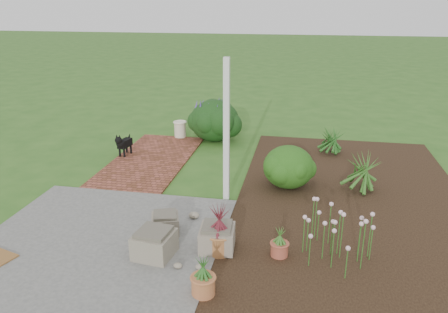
% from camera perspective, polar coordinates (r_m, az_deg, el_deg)
% --- Properties ---
extents(ground, '(80.00, 80.00, 0.00)m').
position_cam_1_polar(ground, '(7.80, -2.00, -5.73)').
color(ground, '#2D5B1D').
rests_on(ground, ground).
extents(concrete_patio, '(3.50, 3.50, 0.04)m').
position_cam_1_polar(concrete_patio, '(6.73, -16.04, -10.82)').
color(concrete_patio, '#595957').
rests_on(concrete_patio, ground).
extents(brick_path, '(1.60, 3.50, 0.04)m').
position_cam_1_polar(brick_path, '(9.80, -9.48, -0.41)').
color(brick_path, brown).
rests_on(brick_path, ground).
extents(garden_bed, '(4.00, 7.00, 0.03)m').
position_cam_1_polar(garden_bed, '(8.14, 16.33, -5.33)').
color(garden_bed, black).
rests_on(garden_bed, ground).
extents(veranda_post, '(0.10, 0.10, 2.50)m').
position_cam_1_polar(veranda_post, '(7.39, 0.33, 3.19)').
color(veranda_post, white).
rests_on(veranda_post, ground).
extents(stone_trough_near, '(0.52, 0.52, 0.32)m').
position_cam_1_polar(stone_trough_near, '(6.24, -0.90, -10.63)').
color(stone_trough_near, gray).
rests_on(stone_trough_near, concrete_patio).
extents(stone_trough_mid, '(0.56, 0.56, 0.33)m').
position_cam_1_polar(stone_trough_mid, '(6.16, -9.07, -11.28)').
color(stone_trough_mid, '#756E59').
rests_on(stone_trough_mid, concrete_patio).
extents(stone_trough_far, '(0.51, 0.51, 0.27)m').
position_cam_1_polar(stone_trough_far, '(6.72, -7.66, -8.72)').
color(stone_trough_far, gray).
rests_on(stone_trough_far, concrete_patio).
extents(black_dog, '(0.24, 0.57, 0.49)m').
position_cam_1_polar(black_dog, '(10.04, -12.99, 1.73)').
color(black_dog, black).
rests_on(black_dog, brick_path).
extents(cream_ceramic_urn, '(0.35, 0.35, 0.40)m').
position_cam_1_polar(cream_ceramic_urn, '(11.24, -5.75, 3.56)').
color(cream_ceramic_urn, beige).
rests_on(cream_ceramic_urn, brick_path).
extents(evergreen_shrub, '(1.11, 1.11, 0.81)m').
position_cam_1_polar(evergreen_shrub, '(8.25, 8.43, -1.20)').
color(evergreen_shrub, '#103C0A').
rests_on(evergreen_shrub, garden_bed).
extents(agapanthus_clump_back, '(1.13, 1.13, 0.84)m').
position_cam_1_polar(agapanthus_clump_back, '(8.37, 17.59, -1.51)').
color(agapanthus_clump_back, '#124312').
rests_on(agapanthus_clump_back, garden_bed).
extents(agapanthus_clump_front, '(0.86, 0.86, 0.69)m').
position_cam_1_polar(agapanthus_clump_front, '(10.26, 13.83, 2.28)').
color(agapanthus_clump_front, '#0E3F16').
rests_on(agapanthus_clump_front, garden_bed).
extents(pink_flower_patch, '(1.34, 1.34, 0.72)m').
position_cam_1_polar(pink_flower_patch, '(6.16, 14.85, -9.78)').
color(pink_flower_patch, '#113D0F').
rests_on(pink_flower_patch, garden_bed).
extents(terracotta_pot_bronze, '(0.37, 0.37, 0.30)m').
position_cam_1_polar(terracotta_pot_bronze, '(6.18, -0.59, -11.18)').
color(terracotta_pot_bronze, '#AE6C3B').
rests_on(terracotta_pot_bronze, garden_bed).
extents(terracotta_pot_small_left, '(0.29, 0.29, 0.20)m').
position_cam_1_polar(terracotta_pot_small_left, '(6.18, 7.25, -11.90)').
color(terracotta_pot_small_left, '#A64D38').
rests_on(terracotta_pot_small_left, garden_bed).
extents(terracotta_pot_small_right, '(0.31, 0.31, 0.24)m').
position_cam_1_polar(terracotta_pot_small_right, '(5.43, -2.72, -16.46)').
color(terracotta_pot_small_right, '#B6683D').
rests_on(terracotta_pot_small_right, garden_bed).
extents(purple_flowering_bush, '(1.64, 1.64, 1.05)m').
position_cam_1_polar(purple_flowering_bush, '(11.01, -1.26, 4.86)').
color(purple_flowering_bush, black).
rests_on(purple_flowering_bush, ground).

